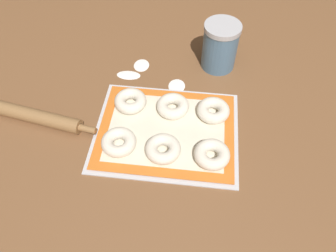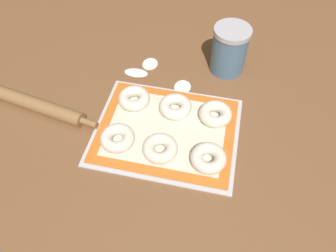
% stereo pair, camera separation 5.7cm
% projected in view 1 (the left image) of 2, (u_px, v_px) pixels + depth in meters
% --- Properties ---
extents(ground_plane, '(2.80, 2.80, 0.00)m').
position_uv_depth(ground_plane, '(166.00, 137.00, 0.94)').
color(ground_plane, brown).
extents(baking_tray, '(0.41, 0.33, 0.01)m').
position_uv_depth(baking_tray, '(168.00, 131.00, 0.95)').
color(baking_tray, silver).
rests_on(baking_tray, ground_plane).
extents(baking_mat, '(0.39, 0.31, 0.00)m').
position_uv_depth(baking_mat, '(168.00, 130.00, 0.95)').
color(baking_mat, orange).
rests_on(baking_mat, baking_tray).
extents(bagel_front_left, '(0.10, 0.10, 0.03)m').
position_uv_depth(bagel_front_left, '(119.00, 142.00, 0.90)').
color(bagel_front_left, silver).
rests_on(bagel_front_left, baking_mat).
extents(bagel_front_center, '(0.10, 0.10, 0.03)m').
position_uv_depth(bagel_front_center, '(165.00, 149.00, 0.88)').
color(bagel_front_center, silver).
rests_on(bagel_front_center, baking_mat).
extents(bagel_front_right, '(0.10, 0.10, 0.03)m').
position_uv_depth(bagel_front_right, '(212.00, 154.00, 0.87)').
color(bagel_front_right, silver).
rests_on(bagel_front_right, baking_mat).
extents(bagel_back_left, '(0.10, 0.10, 0.03)m').
position_uv_depth(bagel_back_left, '(130.00, 101.00, 0.99)').
color(bagel_back_left, silver).
rests_on(bagel_back_left, baking_mat).
extents(bagel_back_center, '(0.10, 0.10, 0.03)m').
position_uv_depth(bagel_back_center, '(173.00, 106.00, 0.98)').
color(bagel_back_center, silver).
rests_on(bagel_back_center, baking_mat).
extents(bagel_back_right, '(0.10, 0.10, 0.03)m').
position_uv_depth(bagel_back_right, '(213.00, 110.00, 0.97)').
color(bagel_back_right, silver).
rests_on(bagel_back_right, baking_mat).
extents(flour_canister, '(0.12, 0.12, 0.16)m').
position_uv_depth(flour_canister, '(220.00, 46.00, 1.07)').
color(flour_canister, slate).
rests_on(flour_canister, ground_plane).
extents(rolling_pin, '(0.46, 0.11, 0.04)m').
position_uv_depth(rolling_pin, '(23.00, 113.00, 0.97)').
color(rolling_pin, olive).
rests_on(rolling_pin, ground_plane).
extents(flour_patch_near, '(0.05, 0.06, 0.00)m').
position_uv_depth(flour_patch_near, '(141.00, 65.00, 1.13)').
color(flour_patch_near, white).
rests_on(flour_patch_near, ground_plane).
extents(flour_patch_far, '(0.05, 0.06, 0.00)m').
position_uv_depth(flour_patch_far, '(177.00, 86.00, 1.07)').
color(flour_patch_far, white).
rests_on(flour_patch_far, ground_plane).
extents(flour_patch_side, '(0.08, 0.04, 0.00)m').
position_uv_depth(flour_patch_side, '(129.00, 75.00, 1.10)').
color(flour_patch_side, white).
rests_on(flour_patch_side, ground_plane).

